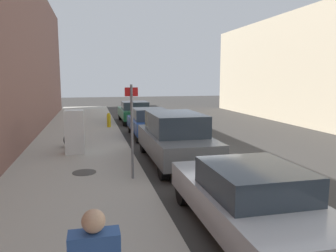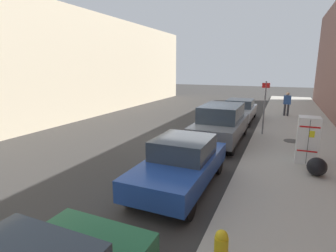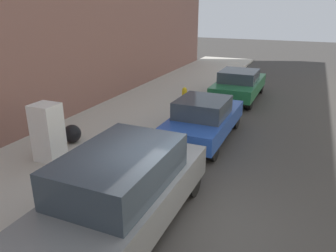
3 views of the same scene
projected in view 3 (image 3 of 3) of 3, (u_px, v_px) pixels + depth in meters
The scene contains 8 objects.
ground_plane at pixel (184, 224), 6.73m from camera, with size 80.00×80.00×0.00m, color #383533.
sidewalk_slab at pixel (23, 179), 8.36m from camera, with size 4.09×44.00×0.12m, color #B2ADA0.
discarded_refrigerator at pixel (48, 132), 9.05m from camera, with size 0.69×0.66×1.63m.
fire_hydrant at pixel (184, 96), 14.11m from camera, with size 0.22×0.22×0.82m.
trash_bag at pixel (72, 134), 10.38m from camera, with size 0.58×0.58×0.58m, color black.
parked_suv_gray at pixel (121, 192), 6.25m from camera, with size 1.90×4.76×1.74m.
parked_hatchback_blue at pixel (204, 119), 10.77m from camera, with size 1.75×4.10×1.44m.
parked_sedan_green at pixel (239, 84), 15.51m from camera, with size 1.86×4.31×1.40m.
Camera 3 is at (1.93, -5.28, 4.24)m, focal length 35.00 mm.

